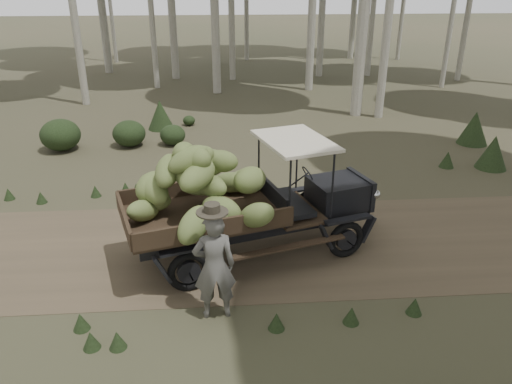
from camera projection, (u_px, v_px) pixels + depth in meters
ground at (200, 248)px, 10.28m from camera, size 120.00×120.00×0.00m
dirt_track at (200, 248)px, 10.28m from camera, size 70.00×4.00×0.01m
banana_truck at (226, 191)px, 9.37m from camera, size 5.26×3.28×2.54m
farmer at (214, 265)px, 7.91m from camera, size 0.73×0.55×2.04m
undergrowth at (169, 285)px, 8.19m from camera, size 21.58×19.54×1.31m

